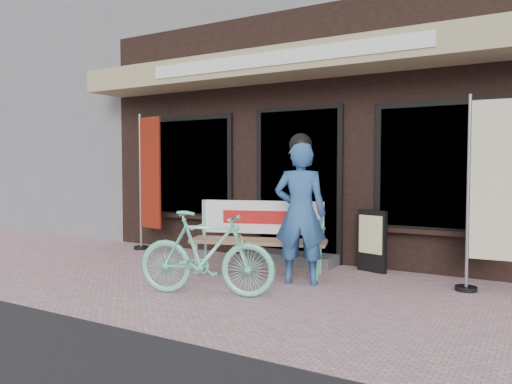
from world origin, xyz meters
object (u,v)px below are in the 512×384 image
Objects in this scene: bicycle at (206,253)px; person at (300,210)px; nobori_red at (149,180)px; nobori_cream at (490,191)px; menu_stand at (372,240)px; bench at (260,231)px.

person is at bearing -50.12° from bicycle.
nobori_red is 1.03× the size of nobori_cream.
nobori_red is at bearing -160.39° from menu_stand.
nobori_cream is at bearing -0.74° from person.
nobori_cream is at bearing -75.34° from bicycle.
person is (0.68, -0.23, 0.32)m from bench.
bench is at bearing -1.52° from nobori_red.
nobori_red is at bearing 146.59° from person.
nobori_red reaches higher than nobori_cream.
bench is at bearing -15.12° from bicycle.
menu_stand is at bearing -47.02° from bicycle.
bench is 2.52m from nobori_red.
nobori_red is (-3.05, 0.80, 0.28)m from person.
bench is at bearing -130.21° from menu_stand.
nobori_cream is at bearing -1.16° from menu_stand.
person is 2.18× the size of menu_stand.
bench is at bearing -174.88° from nobori_cream.
menu_stand is (0.52, 1.05, -0.45)m from person.
bicycle is 1.86× the size of menu_stand.
person is 1.25m from menu_stand.
person is 0.82× the size of nobori_cream.
nobori_cream is (1.93, 0.63, 0.25)m from person.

